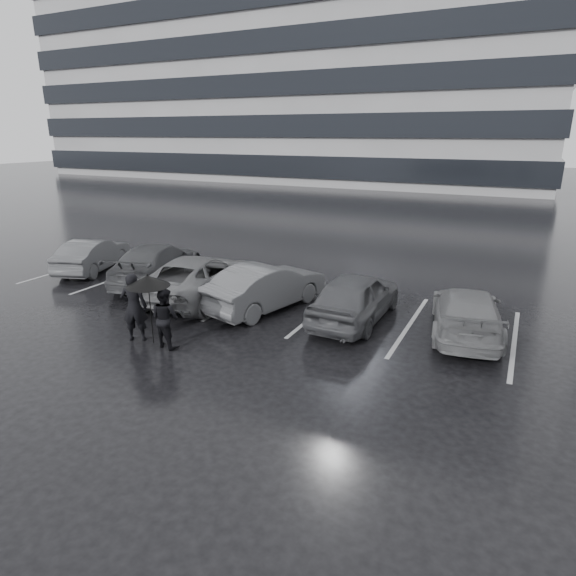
{
  "coord_description": "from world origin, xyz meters",
  "views": [
    {
      "loc": [
        6.01,
        -10.76,
        5.35
      ],
      "look_at": [
        0.17,
        1.0,
        1.1
      ],
      "focal_mm": 30.0,
      "sensor_mm": 36.0,
      "label": 1
    }
  ],
  "objects_px": {
    "pedestrian_left": "(134,307)",
    "car_west_b": "(198,276)",
    "car_main": "(355,297)",
    "car_west_d": "(93,255)",
    "car_west_c": "(157,263)",
    "car_west_a": "(266,286)",
    "car_east": "(466,312)",
    "pedestrian_right": "(165,318)"
  },
  "relations": [
    {
      "from": "car_west_b",
      "to": "pedestrian_left",
      "type": "height_order",
      "value": "pedestrian_left"
    },
    {
      "from": "car_main",
      "to": "car_west_d",
      "type": "bearing_deg",
      "value": -1.58
    },
    {
      "from": "car_west_d",
      "to": "car_west_b",
      "type": "bearing_deg",
      "value": 153.53
    },
    {
      "from": "car_main",
      "to": "pedestrian_left",
      "type": "xyz_separation_m",
      "value": [
        -4.8,
        -4.0,
        0.2
      ]
    },
    {
      "from": "car_main",
      "to": "car_west_d",
      "type": "height_order",
      "value": "car_main"
    },
    {
      "from": "car_west_a",
      "to": "pedestrian_right",
      "type": "xyz_separation_m",
      "value": [
        -0.93,
        -3.71,
        0.08
      ]
    },
    {
      "from": "pedestrian_left",
      "to": "car_west_d",
      "type": "bearing_deg",
      "value": -62.64
    },
    {
      "from": "pedestrian_left",
      "to": "car_west_a",
      "type": "bearing_deg",
      "value": -145.25
    },
    {
      "from": "pedestrian_left",
      "to": "pedestrian_right",
      "type": "relative_size",
      "value": 1.18
    },
    {
      "from": "car_west_d",
      "to": "pedestrian_right",
      "type": "xyz_separation_m",
      "value": [
        7.48,
        -4.45,
        0.15
      ]
    },
    {
      "from": "car_west_b",
      "to": "pedestrian_right",
      "type": "relative_size",
      "value": 3.22
    },
    {
      "from": "car_west_a",
      "to": "car_west_c",
      "type": "bearing_deg",
      "value": 6.68
    },
    {
      "from": "car_west_a",
      "to": "car_west_b",
      "type": "relative_size",
      "value": 0.85
    },
    {
      "from": "pedestrian_right",
      "to": "car_west_a",
      "type": "bearing_deg",
      "value": -96.77
    },
    {
      "from": "car_west_c",
      "to": "car_east",
      "type": "distance_m",
      "value": 11.0
    },
    {
      "from": "car_west_b",
      "to": "car_west_c",
      "type": "bearing_deg",
      "value": -26.42
    },
    {
      "from": "car_main",
      "to": "car_west_a",
      "type": "height_order",
      "value": "car_main"
    },
    {
      "from": "car_west_d",
      "to": "car_east",
      "type": "bearing_deg",
      "value": 161.03
    },
    {
      "from": "car_west_b",
      "to": "pedestrian_right",
      "type": "bearing_deg",
      "value": 105.68
    },
    {
      "from": "car_main",
      "to": "pedestrian_left",
      "type": "relative_size",
      "value": 2.3
    },
    {
      "from": "car_west_b",
      "to": "car_east",
      "type": "relative_size",
      "value": 1.17
    },
    {
      "from": "car_west_a",
      "to": "pedestrian_left",
      "type": "relative_size",
      "value": 2.33
    },
    {
      "from": "car_west_c",
      "to": "pedestrian_left",
      "type": "relative_size",
      "value": 2.64
    },
    {
      "from": "pedestrian_right",
      "to": "car_west_b",
      "type": "bearing_deg",
      "value": -57.93
    },
    {
      "from": "car_main",
      "to": "car_west_c",
      "type": "distance_m",
      "value": 7.93
    },
    {
      "from": "car_west_b",
      "to": "car_east",
      "type": "xyz_separation_m",
      "value": [
        8.56,
        0.72,
        -0.08
      ]
    },
    {
      "from": "car_main",
      "to": "car_east",
      "type": "xyz_separation_m",
      "value": [
        3.08,
        0.41,
        -0.1
      ]
    },
    {
      "from": "car_west_a",
      "to": "car_west_d",
      "type": "bearing_deg",
      "value": 9.6
    },
    {
      "from": "pedestrian_left",
      "to": "car_west_b",
      "type": "bearing_deg",
      "value": -107.46
    },
    {
      "from": "car_west_a",
      "to": "car_west_c",
      "type": "height_order",
      "value": "car_west_a"
    },
    {
      "from": "car_west_a",
      "to": "pedestrian_right",
      "type": "bearing_deg",
      "value": 90.57
    },
    {
      "from": "car_west_b",
      "to": "car_east",
      "type": "height_order",
      "value": "car_west_b"
    },
    {
      "from": "car_west_c",
      "to": "car_east",
      "type": "relative_size",
      "value": 1.13
    },
    {
      "from": "car_main",
      "to": "car_west_b",
      "type": "bearing_deg",
      "value": 4.12
    },
    {
      "from": "pedestrian_left",
      "to": "car_west_c",
      "type": "bearing_deg",
      "value": -82.96
    },
    {
      "from": "car_east",
      "to": "pedestrian_left",
      "type": "xyz_separation_m",
      "value": [
        -7.88,
        -4.41,
        0.3
      ]
    },
    {
      "from": "car_west_b",
      "to": "pedestrian_right",
      "type": "distance_m",
      "value": 4.03
    },
    {
      "from": "car_west_c",
      "to": "pedestrian_left",
      "type": "distance_m",
      "value": 5.43
    },
    {
      "from": "car_west_a",
      "to": "pedestrian_right",
      "type": "relative_size",
      "value": 2.74
    },
    {
      "from": "car_main",
      "to": "pedestrian_right",
      "type": "relative_size",
      "value": 2.7
    },
    {
      "from": "car_main",
      "to": "car_east",
      "type": "distance_m",
      "value": 3.11
    },
    {
      "from": "car_west_a",
      "to": "car_main",
      "type": "bearing_deg",
      "value": -160.19
    }
  ]
}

